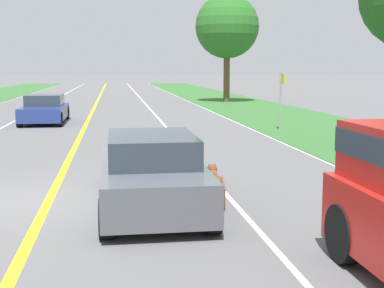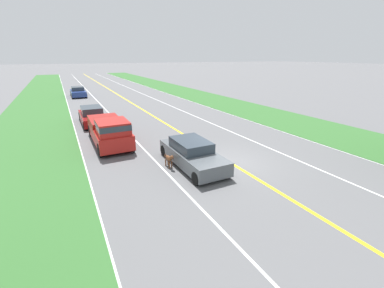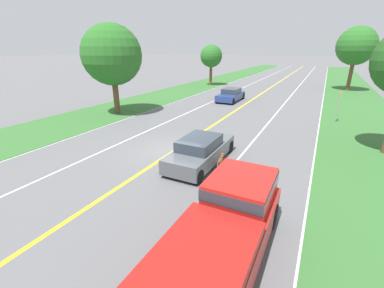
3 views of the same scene
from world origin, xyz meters
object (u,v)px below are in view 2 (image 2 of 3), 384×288
(ego_car, at_px, (192,154))
(pickup_truck, at_px, (109,130))
(dog, at_px, (169,159))
(car_trailing_near, at_px, (92,116))
(car_trailing_mid, at_px, (78,92))

(ego_car, relative_size, pickup_truck, 0.85)
(ego_car, xyz_separation_m, dog, (1.17, -0.29, -0.15))
(car_trailing_near, bearing_deg, dog, 101.52)
(ego_car, xyz_separation_m, car_trailing_near, (3.48, -11.63, 0.01))
(ego_car, height_order, pickup_truck, pickup_truck)
(car_trailing_near, bearing_deg, ego_car, 106.66)
(pickup_truck, bearing_deg, dog, 111.58)
(ego_car, distance_m, pickup_truck, 6.26)
(ego_car, bearing_deg, car_trailing_mid, -83.35)
(dog, bearing_deg, ego_car, 161.39)
(dog, bearing_deg, car_trailing_mid, -90.37)
(dog, height_order, car_trailing_near, car_trailing_near)
(pickup_truck, height_order, car_trailing_near, pickup_truck)
(ego_car, relative_size, car_trailing_mid, 1.00)
(dog, relative_size, car_trailing_near, 0.22)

